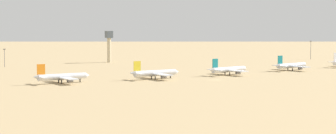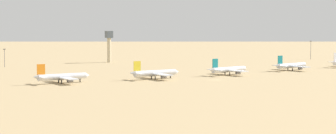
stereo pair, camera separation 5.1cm
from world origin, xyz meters
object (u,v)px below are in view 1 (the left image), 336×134
at_px(parked_jet_yellow_3, 155,73).
at_px(parked_jet_teal_5, 291,65).
at_px(light_pole_west, 4,56).
at_px(control_tower, 109,43).
at_px(light_pole_mid, 311,49).
at_px(parked_jet_teal_4, 228,70).
at_px(parked_jet_orange_2, 62,77).

relative_size(parked_jet_yellow_3, parked_jet_teal_5, 1.03).
bearing_deg(parked_jet_teal_5, light_pole_west, 133.05).
bearing_deg(control_tower, parked_jet_yellow_3, -105.07).
xyz_separation_m(parked_jet_yellow_3, light_pole_west, (-49.81, 135.68, 4.38)).
xyz_separation_m(control_tower, light_pole_mid, (169.98, -57.04, -6.18)).
xyz_separation_m(parked_jet_teal_4, control_tower, (-13.82, 145.11, 12.09)).
relative_size(parked_jet_teal_4, parked_jet_teal_5, 1.01).
height_order(parked_jet_yellow_3, control_tower, control_tower).
height_order(parked_jet_yellow_3, parked_jet_teal_5, parked_jet_yellow_3).
xyz_separation_m(parked_jet_orange_2, control_tower, (93.79, 138.57, 12.04)).
distance_m(light_pole_west, light_pole_mid, 263.16).
bearing_deg(light_pole_west, parked_jet_orange_2, -92.25).
height_order(parked_jet_yellow_3, light_pole_west, light_pole_west).
relative_size(parked_jet_teal_5, control_tower, 1.25).
height_order(parked_jet_orange_2, light_pole_west, light_pole_west).
height_order(parked_jet_teal_5, light_pole_west, light_pole_west).
bearing_deg(parked_jet_yellow_3, parked_jet_teal_4, -2.27).
distance_m(parked_jet_teal_5, light_pole_west, 206.71).
distance_m(parked_jet_yellow_3, parked_jet_teal_5, 110.51).
bearing_deg(light_pole_mid, parked_jet_teal_5, -140.14).
height_order(parked_jet_teal_5, light_pole_mid, light_pole_mid).
height_order(parked_jet_orange_2, light_pole_mid, light_pole_mid).
bearing_deg(parked_jet_teal_5, light_pole_mid, 32.09).
xyz_separation_m(parked_jet_teal_5, control_tower, (-71.51, 139.26, 12.11)).
height_order(parked_jet_teal_4, light_pole_west, light_pole_west).
distance_m(control_tower, light_pole_west, 89.45).
distance_m(parked_jet_orange_2, light_pole_west, 130.05).
relative_size(parked_jet_orange_2, control_tower, 1.27).
relative_size(parked_jet_teal_4, light_pole_west, 2.39).
height_order(control_tower, light_pole_west, control_tower).
xyz_separation_m(parked_jet_teal_4, light_pole_west, (-102.51, 136.41, 4.45)).
bearing_deg(parked_jet_yellow_3, parked_jet_orange_2, 172.48).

